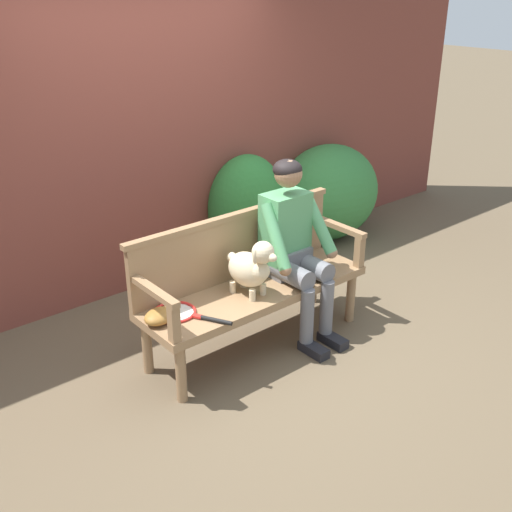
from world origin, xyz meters
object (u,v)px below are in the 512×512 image
at_px(garden_bench, 256,295).
at_px(person_seated, 293,242).
at_px(tennis_racket, 178,313).
at_px(baseball_glove, 159,316).
at_px(dog_on_bench, 252,267).

distance_m(garden_bench, person_seated, 0.47).
height_order(garden_bench, tennis_racket, tennis_racket).
distance_m(garden_bench, baseball_glove, 0.79).
height_order(garden_bench, baseball_glove, baseball_glove).
xyz_separation_m(tennis_racket, baseball_glove, (-0.15, -0.01, 0.04)).
bearing_deg(baseball_glove, dog_on_bench, -24.90).
bearing_deg(tennis_racket, person_seated, -3.35).
bearing_deg(person_seated, baseball_glove, 177.68).
height_order(tennis_racket, baseball_glove, baseball_glove).
xyz_separation_m(dog_on_bench, tennis_racket, (-0.54, 0.10, -0.21)).
height_order(dog_on_bench, baseball_glove, dog_on_bench).
relative_size(dog_on_bench, baseball_glove, 1.98).
relative_size(person_seated, baseball_glove, 6.10).
xyz_separation_m(garden_bench, tennis_racket, (-0.64, 0.04, 0.07)).
bearing_deg(baseball_glove, garden_bench, -19.45).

